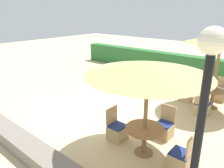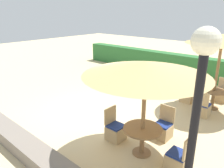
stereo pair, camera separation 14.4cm
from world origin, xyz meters
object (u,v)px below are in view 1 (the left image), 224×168
patio_chair_front_right_east (181,159)px  patio_chair_back_right_south (202,108)px  round_table_back_right (213,94)px  parasol_back_right (222,39)px  parasol_front_right (148,68)px  patio_chair_back_right_north (220,94)px  round_table_front_right (145,134)px  patio_chair_front_right_north (164,129)px  patio_chair_front_right_west (117,131)px  lamp_post (204,100)px  patio_chair_back_right_west (186,95)px

patio_chair_front_right_east → patio_chair_back_right_south: bearing=10.8°
patio_chair_front_right_east → round_table_back_right: bearing=7.7°
round_table_back_right → parasol_back_right: bearing=45.0°
parasol_front_right → round_table_back_right: parasol_front_right is taller
parasol_back_right → patio_chair_back_right_south: 2.46m
patio_chair_back_right_south → patio_chair_back_right_north: size_ratio=1.00×
patio_chair_back_right_south → patio_chair_front_right_east: bearing=-79.2°
round_table_front_right → round_table_back_right: round_table_front_right is taller
patio_chair_back_right_south → parasol_front_right: bearing=-96.8°
parasol_front_right → round_table_front_right: parasol_front_right is taller
parasol_front_right → round_table_back_right: size_ratio=3.16×
parasol_back_right → patio_chair_back_right_south: size_ratio=2.94×
patio_chair_front_right_north → patio_chair_back_right_north: (0.44, 3.94, 0.00)m
parasol_front_right → patio_chair_front_right_west: 2.19m
patio_chair_front_right_north → round_table_back_right: bearing=-97.5°
round_table_front_right → patio_chair_front_right_west: (-0.93, 0.04, -0.29)m
lamp_post → parasol_front_right: size_ratio=1.14×
lamp_post → patio_chair_back_right_west: size_ratio=3.57×
round_table_front_right → patio_chair_back_right_west: size_ratio=1.05×
patio_chair_front_right_north → patio_chair_front_right_west: (-0.96, -0.97, 0.00)m
parasol_back_right → patio_chair_back_right_north: size_ratio=2.94×
patio_chair_front_right_west → patio_chair_front_right_east: 1.89m
patio_chair_back_right_north → lamp_post: bearing=100.8°
round_table_front_right → parasol_back_right: 4.52m
parasol_front_right → patio_chair_front_right_north: size_ratio=3.13×
patio_chair_back_right_west → lamp_post: bearing=22.7°
round_table_back_right → patio_chair_back_right_south: size_ratio=0.99×
patio_chair_front_right_north → patio_chair_front_right_east: (0.93, -0.99, 0.00)m
parasol_front_right → patio_chair_back_right_north: parasol_front_right is taller
patio_chair_front_right_east → parasol_back_right: 4.64m
parasol_back_right → patio_chair_back_right_west: bearing=-177.7°
parasol_front_right → round_table_front_right: 1.70m
parasol_front_right → patio_chair_back_right_west: 4.48m
parasol_front_right → round_table_back_right: 4.40m
parasol_back_right → patio_chair_back_right_south: parasol_back_right is taller
patio_chair_front_right_north → patio_chair_back_right_south: same height
lamp_post → patio_chair_front_right_north: lamp_post is taller
lamp_post → parasol_front_right: bearing=141.6°
patio_chair_back_right_west → patio_chair_front_right_west: bearing=-5.5°
lamp_post → round_table_front_right: size_ratio=3.39×
round_table_front_right → patio_chair_front_right_east: bearing=1.6°
lamp_post → round_table_front_right: bearing=141.6°
parasol_back_right → round_table_front_right: bearing=-96.1°
round_table_front_right → round_table_back_right: 4.04m
patio_chair_front_right_north → round_table_back_right: patio_chair_front_right_north is taller
lamp_post → patio_chair_front_right_north: (-1.64, 2.34, -2.09)m
patio_chair_front_right_north → round_table_back_right: size_ratio=1.01×
patio_chair_front_right_east → parasol_back_right: parasol_back_right is taller
patio_chair_back_right_west → patio_chair_back_right_north: 1.40m
patio_chair_front_right_east → patio_chair_back_right_north: (-0.49, 4.92, 0.00)m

